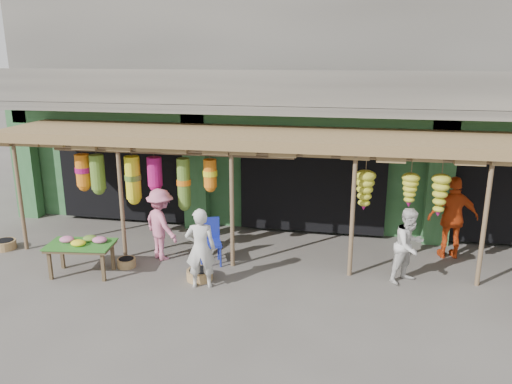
% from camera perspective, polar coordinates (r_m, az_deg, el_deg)
% --- Properties ---
extents(ground, '(80.00, 80.00, 0.00)m').
position_cam_1_polar(ground, '(10.93, 5.33, -8.55)').
color(ground, '#514C47').
rests_on(ground, ground).
extents(building, '(16.40, 6.80, 7.00)m').
position_cam_1_polar(building, '(14.88, 7.61, 11.25)').
color(building, gray).
rests_on(building, ground).
extents(awning, '(14.00, 2.70, 2.79)m').
position_cam_1_polar(awning, '(10.96, 5.15, 5.58)').
color(awning, brown).
rests_on(awning, ground).
extents(flower_table, '(1.42, 0.94, 0.80)m').
position_cam_1_polar(flower_table, '(10.93, -19.30, -5.75)').
color(flower_table, brown).
rests_on(flower_table, ground).
extents(blue_chair, '(0.62, 0.63, 1.00)m').
position_cam_1_polar(blue_chair, '(10.97, -5.34, -5.32)').
color(blue_chair, '#172599').
rests_on(blue_chair, ground).
extents(basket_left, '(0.61, 0.61, 0.21)m').
position_cam_1_polar(basket_left, '(13.21, -26.76, -5.40)').
color(basket_left, olive).
rests_on(basket_left, ground).
extents(basket_mid, '(0.61, 0.61, 0.21)m').
position_cam_1_polar(basket_mid, '(10.37, -6.45, -9.37)').
color(basket_mid, olive).
rests_on(basket_mid, ground).
extents(basket_right, '(0.43, 0.43, 0.18)m').
position_cam_1_polar(basket_right, '(11.24, -14.58, -7.83)').
color(basket_right, '#A58E4D').
rests_on(basket_right, ground).
extents(person_front, '(0.66, 0.51, 1.62)m').
position_cam_1_polar(person_front, '(9.78, -6.36, -6.42)').
color(person_front, silver).
rests_on(person_front, ground).
extents(person_right, '(0.95, 0.94, 1.54)m').
position_cam_1_polar(person_right, '(10.41, 17.09, -5.87)').
color(person_right, silver).
rests_on(person_right, ground).
extents(person_vendor, '(1.15, 0.60, 1.87)m').
position_cam_1_polar(person_vendor, '(11.91, 21.59, -2.75)').
color(person_vendor, '#C43E12').
rests_on(person_vendor, ground).
extents(person_shopper, '(1.19, 1.11, 1.62)m').
position_cam_1_polar(person_shopper, '(11.24, -10.81, -3.65)').
color(person_shopper, '#D77290').
rests_on(person_shopper, ground).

